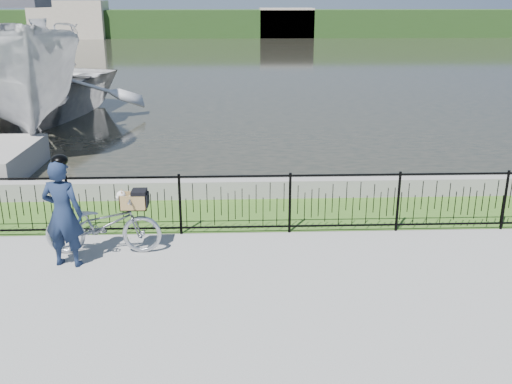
{
  "coord_description": "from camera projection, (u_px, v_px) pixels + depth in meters",
  "views": [
    {
      "loc": [
        0.0,
        -8.16,
        4.1
      ],
      "look_at": [
        0.36,
        1.0,
        1.0
      ],
      "focal_mm": 40.0,
      "sensor_mm": 36.0,
      "label": 1
    }
  ],
  "objects": [
    {
      "name": "far_treeline",
      "position": [
        233.0,
        23.0,
        65.35
      ],
      "size": [
        120.0,
        6.0,
        3.0
      ],
      "primitive_type": "cube",
      "color": "#234018",
      "rests_on": "ground"
    },
    {
      "name": "water",
      "position": [
        233.0,
        61.0,
        40.28
      ],
      "size": [
        120.0,
        120.0,
        0.0
      ],
      "primitive_type": "plane",
      "color": "#26261D",
      "rests_on": "ground"
    },
    {
      "name": "fence",
      "position": [
        235.0,
        204.0,
        10.37
      ],
      "size": [
        14.0,
        0.06,
        1.15
      ],
      "primitive_type": null,
      "color": "black",
      "rests_on": "ground"
    },
    {
      "name": "grass_strip",
      "position": [
        235.0,
        214.0,
        11.5
      ],
      "size": [
        60.0,
        2.0,
        0.01
      ],
      "primitive_type": "cube",
      "color": "#395F1D",
      "rests_on": "ground"
    },
    {
      "name": "quay_wall",
      "position": [
        235.0,
        189.0,
        12.39
      ],
      "size": [
        60.0,
        0.3,
        0.4
      ],
      "primitive_type": "cube",
      "color": "gray",
      "rests_on": "ground"
    },
    {
      "name": "bicycle_rig",
      "position": [
        104.0,
        224.0,
        9.59
      ],
      "size": [
        1.95,
        0.68,
        1.13
      ],
      "color": "#A3A7AF",
      "rests_on": "ground"
    },
    {
      "name": "cyclist",
      "position": [
        63.0,
        212.0,
        9.01
      ],
      "size": [
        0.71,
        0.53,
        1.84
      ],
      "color": "#15213C",
      "rests_on": "ground"
    },
    {
      "name": "ground",
      "position": [
        236.0,
        272.0,
        9.04
      ],
      "size": [
        120.0,
        120.0,
        0.0
      ],
      "primitive_type": "plane",
      "color": "gray",
      "rests_on": "ground"
    },
    {
      "name": "boat_near",
      "position": [
        15.0,
        73.0,
        17.53
      ],
      "size": [
        7.31,
        10.14,
        5.48
      ],
      "color": "silver",
      "rests_on": "water"
    },
    {
      "name": "far_building_left",
      "position": [
        69.0,
        20.0,
        62.64
      ],
      "size": [
        8.0,
        4.0,
        4.0
      ],
      "primitive_type": "cube",
      "color": "#B3A58F",
      "rests_on": "ground"
    },
    {
      "name": "far_building_right",
      "position": [
        286.0,
        23.0,
        64.12
      ],
      "size": [
        6.0,
        3.0,
        3.2
      ],
      "primitive_type": "cube",
      "color": "#B3A58F",
      "rests_on": "ground"
    }
  ]
}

